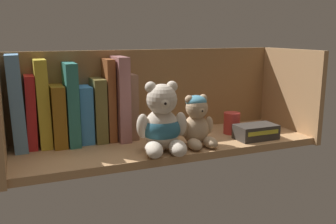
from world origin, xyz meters
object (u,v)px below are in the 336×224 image
(book_2, at_px, (42,103))
(book_4, at_px, (70,103))
(teddy_bear_larger, at_px, (162,124))
(small_product_box, at_px, (256,132))
(pillar_candle, at_px, (232,123))
(book_5, at_px, (84,114))
(book_9, at_px, (129,105))
(book_1, at_px, (30,112))
(book_6, at_px, (98,109))
(book_0, at_px, (16,102))
(teddy_bear_smaller, at_px, (197,122))
(book_7, at_px, (108,99))
(book_3, at_px, (57,115))
(book_8, at_px, (118,98))

(book_2, distance_m, book_4, 0.07)
(teddy_bear_larger, distance_m, small_product_box, 0.29)
(pillar_candle, bearing_deg, book_2, 170.51)
(book_5, relative_size, teddy_bear_larger, 0.87)
(book_5, xyz_separation_m, book_9, (0.13, 0.00, 0.01))
(book_9, xyz_separation_m, pillar_candle, (0.29, -0.09, -0.06))
(book_1, distance_m, book_6, 0.17)
(book_0, xyz_separation_m, book_6, (0.21, 0.00, -0.03))
(book_5, bearing_deg, teddy_bear_smaller, -30.54)
(book_6, relative_size, book_7, 0.77)
(book_9, xyz_separation_m, teddy_bear_larger, (0.03, -0.17, -0.02))
(book_1, bearing_deg, teddy_bear_smaller, -21.24)
(book_5, height_order, pillar_candle, book_5)
(book_2, height_order, book_9, book_2)
(book_5, relative_size, book_6, 0.89)
(book_2, xyz_separation_m, teddy_bear_smaller, (0.37, -0.16, -0.05))
(teddy_bear_smaller, bearing_deg, book_4, 152.55)
(book_0, relative_size, book_3, 1.51)
(book_1, bearing_deg, book_6, 0.00)
(teddy_bear_larger, relative_size, teddy_bear_smaller, 1.31)
(book_0, height_order, book_9, book_0)
(teddy_bear_larger, bearing_deg, pillar_candle, 17.14)
(book_8, height_order, pillar_candle, book_8)
(book_1, bearing_deg, book_2, 0.00)
(book_1, distance_m, small_product_box, 0.61)
(book_7, xyz_separation_m, small_product_box, (0.38, -0.16, -0.09))
(book_6, relative_size, small_product_box, 1.49)
(book_0, height_order, teddy_bear_smaller, book_0)
(book_4, relative_size, book_9, 1.20)
(book_8, xyz_separation_m, small_product_box, (0.35, -0.16, -0.10))
(book_9, bearing_deg, book_0, 180.00)
(book_1, relative_size, book_7, 0.84)
(book_0, distance_m, small_product_box, 0.65)
(book_6, height_order, teddy_bear_smaller, book_6)
(book_0, xyz_separation_m, book_7, (0.24, 0.00, -0.01))
(book_6, height_order, book_8, book_8)
(book_0, height_order, book_3, book_0)
(book_0, height_order, small_product_box, book_0)
(book_5, distance_m, pillar_candle, 0.43)
(book_3, xyz_separation_m, pillar_candle, (0.49, -0.09, -0.05))
(book_1, relative_size, pillar_candle, 2.97)
(book_8, distance_m, pillar_candle, 0.34)
(book_5, distance_m, book_6, 0.04)
(book_2, distance_m, book_7, 0.17)
(book_3, bearing_deg, book_7, 0.00)
(book_1, distance_m, book_7, 0.21)
(book_4, height_order, book_7, book_7)
(teddy_bear_smaller, bearing_deg, book_6, 145.58)
(book_6, bearing_deg, teddy_bear_smaller, -34.42)
(book_3, xyz_separation_m, book_4, (0.04, 0.00, 0.03))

